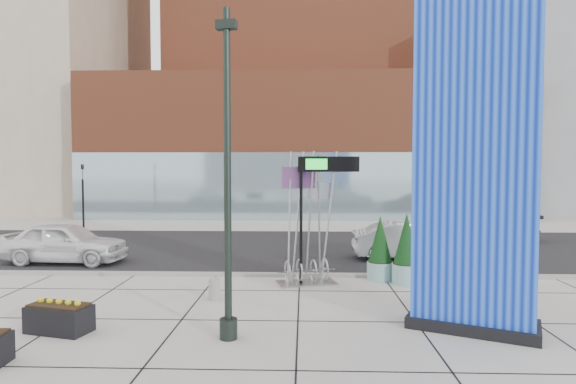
{
  "coord_description": "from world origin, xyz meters",
  "views": [
    {
      "loc": [
        1.15,
        -13.1,
        3.94
      ],
      "look_at": [
        0.64,
        2.0,
        3.15
      ],
      "focal_mm": 30.0,
      "sensor_mm": 36.0,
      "label": 1
    }
  ],
  "objects_px": {
    "blue_pylon": "(476,131)",
    "car_white_west": "(65,243)",
    "public_art_sculpture": "(307,249)",
    "overhead_street_sign": "(323,175)",
    "car_silver_mid": "(411,241)",
    "concrete_bollard": "(214,289)",
    "lamp_post": "(228,206)"
  },
  "relations": [
    {
      "from": "blue_pylon",
      "to": "car_white_west",
      "type": "bearing_deg",
      "value": 175.93
    },
    {
      "from": "public_art_sculpture",
      "to": "overhead_street_sign",
      "type": "bearing_deg",
      "value": -33.96
    },
    {
      "from": "public_art_sculpture",
      "to": "car_silver_mid",
      "type": "relative_size",
      "value": 0.92
    },
    {
      "from": "blue_pylon",
      "to": "car_silver_mid",
      "type": "relative_size",
      "value": 2.04
    },
    {
      "from": "blue_pylon",
      "to": "public_art_sculpture",
      "type": "relative_size",
      "value": 2.22
    },
    {
      "from": "public_art_sculpture",
      "to": "overhead_street_sign",
      "type": "xyz_separation_m",
      "value": [
        0.53,
        -0.19,
        2.5
      ]
    },
    {
      "from": "overhead_street_sign",
      "to": "car_white_west",
      "type": "xyz_separation_m",
      "value": [
        -10.39,
        3.29,
        -2.84
      ]
    },
    {
      "from": "car_white_west",
      "to": "car_silver_mid",
      "type": "xyz_separation_m",
      "value": [
        14.27,
        1.16,
        -0.04
      ]
    },
    {
      "from": "overhead_street_sign",
      "to": "car_white_west",
      "type": "relative_size",
      "value": 0.87
    },
    {
      "from": "blue_pylon",
      "to": "concrete_bollard",
      "type": "bearing_deg",
      "value": -174.59
    },
    {
      "from": "overhead_street_sign",
      "to": "car_silver_mid",
      "type": "relative_size",
      "value": 0.88
    },
    {
      "from": "blue_pylon",
      "to": "concrete_bollard",
      "type": "xyz_separation_m",
      "value": [
        -6.73,
        2.35,
        -4.48
      ]
    },
    {
      "from": "lamp_post",
      "to": "car_white_west",
      "type": "relative_size",
      "value": 1.52
    },
    {
      "from": "public_art_sculpture",
      "to": "car_silver_mid",
      "type": "xyz_separation_m",
      "value": [
        4.41,
        4.26,
        -0.37
      ]
    },
    {
      "from": "car_white_west",
      "to": "overhead_street_sign",
      "type": "bearing_deg",
      "value": -104.33
    },
    {
      "from": "public_art_sculpture",
      "to": "concrete_bollard",
      "type": "distance_m",
      "value": 3.58
    },
    {
      "from": "blue_pylon",
      "to": "car_white_west",
      "type": "relative_size",
      "value": 2.02
    },
    {
      "from": "lamp_post",
      "to": "overhead_street_sign",
      "type": "distance_m",
      "value": 5.66
    },
    {
      "from": "lamp_post",
      "to": "car_white_west",
      "type": "xyz_separation_m",
      "value": [
        -8.04,
        8.4,
        -2.22
      ]
    },
    {
      "from": "overhead_street_sign",
      "to": "car_white_west",
      "type": "bearing_deg",
      "value": 161.15
    },
    {
      "from": "public_art_sculpture",
      "to": "car_white_west",
      "type": "relative_size",
      "value": 0.91
    },
    {
      "from": "lamp_post",
      "to": "car_white_west",
      "type": "bearing_deg",
      "value": 133.73
    },
    {
      "from": "lamp_post",
      "to": "blue_pylon",
      "type": "bearing_deg",
      "value": 8.0
    },
    {
      "from": "concrete_bollard",
      "to": "car_silver_mid",
      "type": "xyz_separation_m",
      "value": [
        7.16,
        6.39,
        0.48
      ]
    },
    {
      "from": "concrete_bollard",
      "to": "car_white_west",
      "type": "relative_size",
      "value": 0.13
    },
    {
      "from": "car_white_west",
      "to": "car_silver_mid",
      "type": "bearing_deg",
      "value": -82.11
    },
    {
      "from": "overhead_street_sign",
      "to": "public_art_sculpture",
      "type": "bearing_deg",
      "value": 159.11
    },
    {
      "from": "public_art_sculpture",
      "to": "car_white_west",
      "type": "distance_m",
      "value": 10.35
    },
    {
      "from": "blue_pylon",
      "to": "car_white_west",
      "type": "height_order",
      "value": "blue_pylon"
    },
    {
      "from": "car_white_west",
      "to": "car_silver_mid",
      "type": "distance_m",
      "value": 14.32
    },
    {
      "from": "car_silver_mid",
      "to": "car_white_west",
      "type": "bearing_deg",
      "value": 94.76
    },
    {
      "from": "public_art_sculpture",
      "to": "car_white_west",
      "type": "xyz_separation_m",
      "value": [
        -9.86,
        3.1,
        -0.34
      ]
    }
  ]
}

